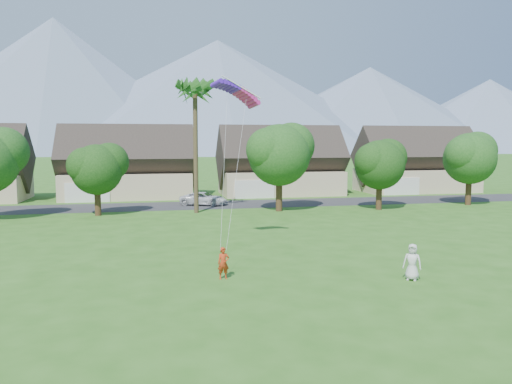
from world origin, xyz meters
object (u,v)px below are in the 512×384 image
object	(u,v)px
kite_flyer	(223,263)
parafoil_kite	(237,90)
parked_car	(204,199)
watcher	(412,262)

from	to	relation	value
kite_flyer	parafoil_kite	bearing A→B (deg)	69.59
parked_car	watcher	bearing A→B (deg)	-142.40
parked_car	parafoil_kite	world-z (taller)	parafoil_kite
kite_flyer	watcher	xyz separation A→B (m)	(9.05, -2.07, 0.11)
watcher	parked_car	distance (m)	31.70
watcher	parafoil_kite	xyz separation A→B (m)	(-7.23, 8.78, 9.01)
kite_flyer	watcher	distance (m)	9.29
watcher	parked_car	size ratio (longest dim) A/B	0.36
watcher	parked_car	bearing A→B (deg)	139.19
kite_flyer	parked_car	distance (m)	28.87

